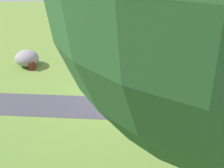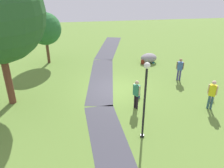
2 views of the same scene
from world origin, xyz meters
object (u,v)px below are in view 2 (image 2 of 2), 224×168
(woman_with_handbag, at_px, (212,93))
(frisbee_on_grass, at_px, (153,63))
(backpack_by_boulder, at_px, (143,62))
(spare_backpack_on_lawn, at_px, (137,95))
(young_tree_near_path, at_px, (45,29))
(passerby_on_path, at_px, (137,92))
(lawn_boulder, at_px, (149,58))
(handbag_on_grass, at_px, (211,99))
(lamp_post, at_px, (145,94))
(man_near_boulder, at_px, (180,68))

(woman_with_handbag, bearing_deg, frisbee_on_grass, 7.14)
(backpack_by_boulder, bearing_deg, spare_backpack_on_lawn, 161.76)
(young_tree_near_path, bearing_deg, passerby_on_path, -145.57)
(lawn_boulder, distance_m, handbag_on_grass, 7.36)
(lawn_boulder, bearing_deg, frisbee_on_grass, -125.12)
(spare_backpack_on_lawn, distance_m, frisbee_on_grass, 6.46)
(young_tree_near_path, distance_m, lamp_post, 12.27)
(lamp_post, bearing_deg, frisbee_on_grass, -20.34)
(lamp_post, xyz_separation_m, spare_backpack_on_lawn, (3.76, -0.70, -2.14))
(lawn_boulder, height_order, spare_backpack_on_lawn, lawn_boulder)
(lamp_post, xyz_separation_m, handbag_on_grass, (2.69, -5.07, -2.20))
(young_tree_near_path, distance_m, backpack_by_boulder, 8.62)
(young_tree_near_path, xyz_separation_m, spare_backpack_on_lawn, (-7.21, -6.15, -2.75))
(young_tree_near_path, xyz_separation_m, handbag_on_grass, (-8.28, -10.52, -2.81))
(passerby_on_path, bearing_deg, young_tree_near_path, 34.43)
(young_tree_near_path, relative_size, lamp_post, 1.12)
(young_tree_near_path, relative_size, lawn_boulder, 2.35)
(passerby_on_path, xyz_separation_m, handbag_on_grass, (0.12, -4.76, -0.89))
(frisbee_on_grass, bearing_deg, woman_with_handbag, -172.86)
(young_tree_near_path, bearing_deg, handbag_on_grass, -128.20)
(lamp_post, height_order, lawn_boulder, lamp_post)
(young_tree_near_path, height_order, passerby_on_path, young_tree_near_path)
(spare_backpack_on_lawn, bearing_deg, passerby_on_path, 161.69)
(spare_backpack_on_lawn, bearing_deg, frisbee_on_grass, -26.16)
(lamp_post, relative_size, backpack_by_boulder, 9.54)
(man_near_boulder, bearing_deg, handbag_on_grass, -166.55)
(woman_with_handbag, height_order, spare_backpack_on_lawn, woman_with_handbag)
(passerby_on_path, bearing_deg, woman_with_handbag, -99.03)
(lamp_post, relative_size, spare_backpack_on_lawn, 9.54)
(woman_with_handbag, bearing_deg, backpack_by_boulder, 14.34)
(spare_backpack_on_lawn, bearing_deg, backpack_by_boulder, -18.24)
(backpack_by_boulder, bearing_deg, man_near_boulder, -154.09)
(passerby_on_path, distance_m, frisbee_on_grass, 7.76)
(man_near_boulder, height_order, frisbee_on_grass, man_near_boulder)
(lamp_post, bearing_deg, handbag_on_grass, -62.02)
(passerby_on_path, bearing_deg, frisbee_on_grass, -24.89)
(backpack_by_boulder, height_order, spare_backpack_on_lawn, same)
(handbag_on_grass, distance_m, frisbee_on_grass, 7.03)
(spare_backpack_on_lawn, bearing_deg, man_near_boulder, -59.39)
(lamp_post, xyz_separation_m, woman_with_handbag, (1.91, -4.50, -1.29))
(man_near_boulder, bearing_deg, spare_backpack_on_lawn, 120.61)
(lawn_boulder, distance_m, woman_with_handbag, 8.03)
(young_tree_near_path, relative_size, woman_with_handbag, 2.40)
(man_near_boulder, bearing_deg, frisbee_on_grass, 11.70)
(lawn_boulder, distance_m, backpack_by_boulder, 0.74)
(man_near_boulder, bearing_deg, lawn_boulder, 15.88)
(young_tree_near_path, distance_m, frisbee_on_grass, 9.57)
(young_tree_near_path, distance_m, handbag_on_grass, 13.68)
(lamp_post, height_order, handbag_on_grass, lamp_post)
(lawn_boulder, bearing_deg, woman_with_handbag, -170.56)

